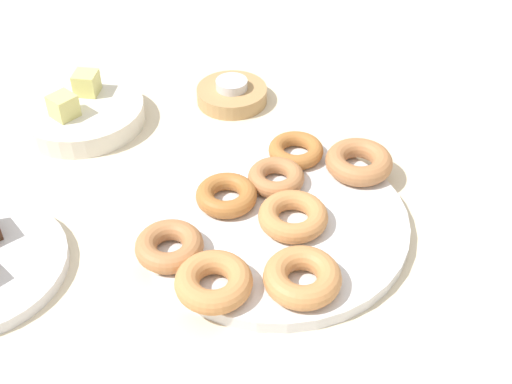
# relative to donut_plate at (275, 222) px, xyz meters

# --- Properties ---
(ground_plane) EXTENTS (2.40, 2.40, 0.00)m
(ground_plane) POSITION_rel_donut_plate_xyz_m (0.00, 0.00, -0.01)
(ground_plane) COLOR beige
(donut_plate) EXTENTS (0.35, 0.35, 0.02)m
(donut_plate) POSITION_rel_donut_plate_xyz_m (0.00, 0.00, 0.00)
(donut_plate) COLOR silver
(donut_plate) RESTS_ON ground_plane
(donut_0) EXTENTS (0.08, 0.08, 0.02)m
(donut_0) POSITION_rel_donut_plate_xyz_m (0.13, 0.04, 0.02)
(donut_0) COLOR #AD6B33
(donut_0) RESTS_ON donut_plate
(donut_1) EXTENTS (0.12, 0.12, 0.03)m
(donut_1) POSITION_rel_donut_plate_xyz_m (-0.15, -0.00, 0.02)
(donut_1) COLOR #C6844C
(donut_1) RESTS_ON donut_plate
(donut_2) EXTENTS (0.09, 0.09, 0.02)m
(donut_2) POSITION_rel_donut_plate_xyz_m (0.06, 0.03, 0.02)
(donut_2) COLOR #B27547
(donut_2) RESTS_ON donut_plate
(donut_3) EXTENTS (0.11, 0.11, 0.02)m
(donut_3) POSITION_rel_donut_plate_xyz_m (-0.01, 0.07, 0.02)
(donut_3) COLOR #AD6B33
(donut_3) RESTS_ON donut_plate
(donut_4) EXTENTS (0.13, 0.13, 0.03)m
(donut_4) POSITION_rel_donut_plate_xyz_m (-0.09, -0.09, 0.02)
(donut_4) COLOR #C6844C
(donut_4) RESTS_ON donut_plate
(donut_5) EXTENTS (0.10, 0.10, 0.03)m
(donut_5) POSITION_rel_donut_plate_xyz_m (0.00, -0.03, 0.02)
(donut_5) COLOR #C6844C
(donut_5) RESTS_ON donut_plate
(donut_6) EXTENTS (0.10, 0.10, 0.03)m
(donut_6) POSITION_rel_donut_plate_xyz_m (-0.13, 0.08, 0.02)
(donut_6) COLOR #B27547
(donut_6) RESTS_ON donut_plate
(donut_7) EXTENTS (0.13, 0.13, 0.03)m
(donut_7) POSITION_rel_donut_plate_xyz_m (0.15, -0.05, 0.02)
(donut_7) COLOR #B27547
(donut_7) RESTS_ON donut_plate
(candle_holder) EXTENTS (0.12, 0.12, 0.03)m
(candle_holder) POSITION_rel_donut_plate_xyz_m (0.23, 0.21, 0.00)
(candle_holder) COLOR tan
(candle_holder) RESTS_ON ground_plane
(tealight) EXTENTS (0.05, 0.05, 0.01)m
(tealight) POSITION_rel_donut_plate_xyz_m (0.23, 0.21, 0.02)
(tealight) COLOR silver
(tealight) RESTS_ON candle_holder
(fruit_bowl) EXTENTS (0.20, 0.20, 0.03)m
(fruit_bowl) POSITION_rel_donut_plate_xyz_m (0.05, 0.38, 0.01)
(fruit_bowl) COLOR silver
(fruit_bowl) RESTS_ON ground_plane
(melon_chunk_left) EXTENTS (0.04, 0.04, 0.04)m
(melon_chunk_left) POSITION_rel_donut_plate_xyz_m (0.02, 0.38, 0.04)
(melon_chunk_left) COLOR #DBD67A
(melon_chunk_left) RESTS_ON fruit_bowl
(melon_chunk_right) EXTENTS (0.05, 0.05, 0.04)m
(melon_chunk_right) POSITION_rel_donut_plate_xyz_m (0.09, 0.40, 0.04)
(melon_chunk_right) COLOR #DBD67A
(melon_chunk_right) RESTS_ON fruit_bowl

